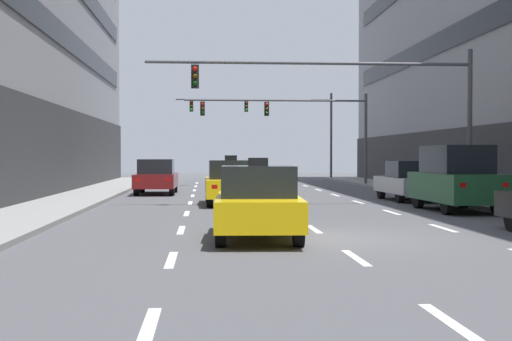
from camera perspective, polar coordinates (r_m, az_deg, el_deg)
ground_plane at (r=15.91m, az=5.80°, el=-5.49°), size 120.00×120.00×0.00m
lane_stripe_l1_s2 at (r=7.82m, az=-8.70°, el=-12.51°), size 0.16×2.00×0.01m
lane_stripe_l1_s3 at (r=12.72m, az=-6.87°, el=-7.17°), size 0.16×2.00×0.01m
lane_stripe_l1_s4 at (r=17.68m, az=-6.07°, el=-4.80°), size 0.16×2.00×0.01m
lane_stripe_l1_s5 at (r=22.65m, az=-5.63°, el=-3.48°), size 0.16×2.00×0.01m
lane_stripe_l1_s6 at (r=27.64m, az=-5.34°, el=-2.63°), size 0.16×2.00×0.01m
lane_stripe_l1_s7 at (r=32.63m, az=-5.15°, el=-2.04°), size 0.16×2.00×0.01m
lane_stripe_l1_s8 at (r=37.62m, az=-5.00°, el=-1.60°), size 0.16×2.00×0.01m
lane_stripe_l1_s9 at (r=42.61m, az=-4.89°, el=-1.27°), size 0.16×2.00×0.01m
lane_stripe_l1_s10 at (r=47.61m, az=-4.81°, el=-1.01°), size 0.16×2.00×0.01m
lane_stripe_l2_s2 at (r=8.25m, az=15.56°, el=-11.81°), size 0.16×2.00×0.01m
lane_stripe_l2_s3 at (r=12.99m, az=8.08°, el=-7.00°), size 0.16×2.00×0.01m
lane_stripe_l2_s4 at (r=17.87m, az=4.69°, el=-4.74°), size 0.16×2.00×0.01m
lane_stripe_l2_s5 at (r=22.81m, az=2.78°, el=-3.44°), size 0.16×2.00×0.01m
lane_stripe_l2_s6 at (r=27.76m, az=1.55°, el=-2.61°), size 0.16×2.00×0.01m
lane_stripe_l2_s7 at (r=32.73m, az=0.69°, el=-2.02°), size 0.16×2.00×0.01m
lane_stripe_l2_s8 at (r=37.71m, az=0.06°, el=-1.59°), size 0.16×2.00×0.01m
lane_stripe_l2_s9 at (r=42.70m, az=-0.42°, el=-1.26°), size 0.16×2.00×0.01m
lane_stripe_l2_s10 at (r=47.68m, az=-0.80°, el=-1.00°), size 0.16×2.00×0.01m
lane_stripe_l3_s4 at (r=18.67m, az=14.88°, el=-4.52°), size 0.16×2.00×0.01m
lane_stripe_l3_s5 at (r=23.44m, az=10.90°, el=-3.34°), size 0.16×2.00×0.01m
lane_stripe_l3_s6 at (r=28.28m, az=8.28°, el=-2.55°), size 0.16×2.00×0.01m
lane_stripe_l3_s7 at (r=33.18m, az=6.44°, el=-1.99°), size 0.16×2.00×0.01m
lane_stripe_l3_s8 at (r=38.10m, az=5.06°, el=-1.57°), size 0.16×2.00×0.01m
lane_stripe_l3_s9 at (r=43.04m, az=4.01°, el=-1.25°), size 0.16×2.00×0.01m
lane_stripe_l3_s10 at (r=47.99m, az=3.17°, el=-0.99°), size 0.16×2.00×0.01m
taxi_driving_0 at (r=15.59m, az=0.15°, el=-2.65°), size 2.01×4.43×1.81m
taxi_driving_1 at (r=26.52m, az=-2.06°, el=-1.00°), size 1.92×4.50×1.86m
car_driving_2 at (r=34.14m, az=-8.06°, el=-0.52°), size 1.91×4.50×1.68m
car_parked_2 at (r=24.40m, az=15.87°, el=-0.62°), size 2.01×4.58×2.19m
car_parked_3 at (r=29.54m, az=12.30°, el=-0.85°), size 1.93×4.40×1.63m
traffic_signal_0 at (r=26.23m, az=8.47°, el=6.26°), size 12.04×0.35×5.65m
traffic_signal_1 at (r=42.98m, az=3.36°, el=4.33°), size 11.17×0.35×5.50m
traffic_signal_2 at (r=54.87m, az=1.62°, el=4.44°), size 12.19×0.34×6.59m
pedestrian_1 at (r=34.20m, az=13.34°, el=-0.20°), size 0.26×0.52×1.55m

